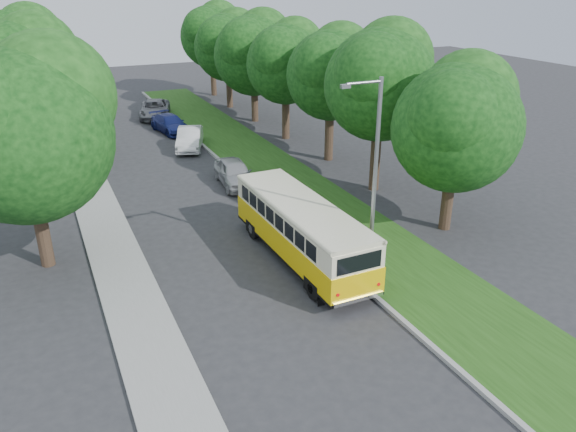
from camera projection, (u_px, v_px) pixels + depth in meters
name	position (u px, v px, depth m)	size (l,w,h in m)	color
ground	(248.00, 270.00, 23.29)	(120.00, 120.00, 0.00)	#2B2B2E
curb	(279.00, 212.00, 28.81)	(0.20, 70.00, 0.15)	gray
grass_verge	(319.00, 205.00, 29.71)	(4.50, 70.00, 0.13)	#1F4612
sidewalk	(111.00, 242.00, 25.60)	(2.20, 70.00, 0.12)	gray
treeline	(193.00, 63.00, 37.16)	(24.27, 41.91, 9.46)	#332319
lamppost_near	(373.00, 175.00, 21.08)	(1.71, 0.16, 8.00)	gray
lamppost_far	(76.00, 106.00, 33.21)	(1.71, 0.16, 7.50)	gray
warning_sign	(93.00, 164.00, 30.88)	(0.56, 0.10, 2.50)	gray
vintage_bus	(301.00, 232.00, 23.59)	(2.34, 9.11, 2.71)	yellow
car_silver	(235.00, 173.00, 32.48)	(1.75, 4.35, 1.48)	#A4A4A8
car_white	(190.00, 138.00, 39.25)	(1.58, 4.52, 1.49)	white
car_blue	(170.00, 124.00, 43.43)	(1.87, 4.60, 1.33)	navy
car_grey	(155.00, 109.00, 47.90)	(2.43, 5.26, 1.46)	slate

